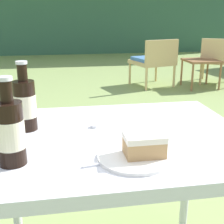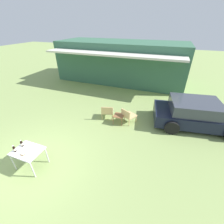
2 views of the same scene
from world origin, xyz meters
name	(u,v)px [view 2 (image 2 of 2)]	position (x,y,z in m)	size (l,w,h in m)	color
ground_plane	(33,166)	(0.00, 0.00, 0.00)	(60.00, 60.00, 0.00)	#8CA35B
cabin_building	(121,61)	(0.06, 9.72, 1.52)	(9.91, 4.93, 3.02)	#38664C
parked_car	(196,114)	(5.36, 4.62, 0.61)	(4.07, 2.48, 1.24)	black
wicker_chair_cushioned	(107,111)	(1.27, 3.70, 0.43)	(0.70, 0.69, 0.74)	tan
wicker_chair_plain	(128,115)	(2.36, 3.69, 0.42)	(0.77, 0.76, 0.74)	tan
garden_side_table	(119,116)	(1.96, 3.50, 0.38)	(0.49, 0.47, 0.44)	brown
patio_table	(28,152)	(0.00, 0.00, 0.65)	(0.91, 0.71, 0.72)	silver
cake_on_plate	(23,154)	(0.03, -0.19, 0.75)	(0.21, 0.21, 0.07)	white
cola_bottle_near	(22,144)	(-0.31, 0.10, 0.82)	(0.08, 0.08, 0.24)	black
cola_bottle_far	(14,149)	(-0.32, -0.16, 0.82)	(0.08, 0.08, 0.24)	black
fork	(21,155)	(-0.05, -0.21, 0.72)	(0.18, 0.04, 0.01)	silver
loose_bottle_cap	(28,148)	(-0.07, 0.08, 0.73)	(0.03, 0.03, 0.01)	silver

